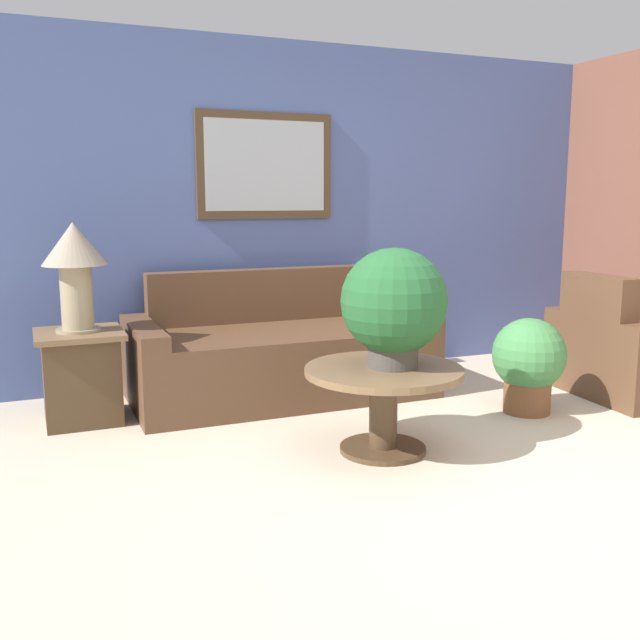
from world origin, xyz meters
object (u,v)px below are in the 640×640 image
table_lamp (75,260)px  couch_main (279,355)px  side_table (81,376)px  potted_plant_on_table (394,304)px  potted_plant_floor (529,361)px  coffee_table (384,391)px  armchair (635,354)px

table_lamp → couch_main: bearing=4.3°
side_table → potted_plant_on_table: bearing=-38.3°
potted_plant_floor → coffee_table: bearing=-166.5°
armchair → coffee_table: armchair is taller
table_lamp → potted_plant_on_table: bearing=-38.3°
armchair → side_table: armchair is taller
couch_main → armchair: size_ratio=2.00×
couch_main → potted_plant_on_table: potted_plant_on_table is taller
coffee_table → potted_plant_floor: bearing=13.5°
coffee_table → table_lamp: size_ratio=1.30×
potted_plant_on_table → armchair: bearing=9.8°
armchair → potted_plant_floor: bearing=98.5°
armchair → potted_plant_on_table: potted_plant_on_table is taller
side_table → potted_plant_on_table: potted_plant_on_table is taller
couch_main → armchair: (2.40, -0.96, 0.00)m
coffee_table → potted_plant_floor: (1.24, 0.30, -0.00)m
coffee_table → potted_plant_on_table: 0.49m
coffee_table → potted_plant_on_table: bearing=-5.2°
coffee_table → side_table: 1.96m
side_table → coffee_table: bearing=-39.2°
table_lamp → side_table: bearing=0.0°
armchair → table_lamp: 3.94m
potted_plant_on_table → potted_plant_floor: potted_plant_on_table is taller
couch_main → coffee_table: 1.35m
side_table → potted_plant_on_table: 2.07m
coffee_table → potted_plant_floor: 1.27m
coffee_table → side_table: bearing=140.8°
couch_main → coffee_table: bearing=-83.9°
couch_main → side_table: bearing=-175.7°
couch_main → potted_plant_floor: bearing=-37.0°
coffee_table → side_table: (-1.52, 1.23, -0.05)m
potted_plant_on_table → potted_plant_floor: bearing=14.3°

